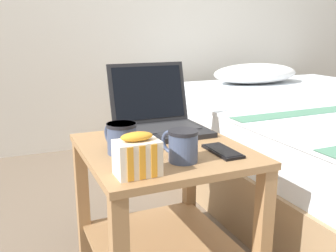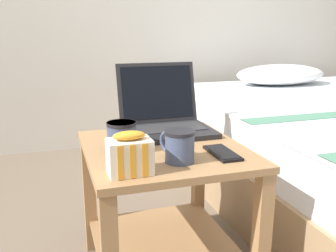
{
  "view_description": "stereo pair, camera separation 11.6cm",
  "coord_description": "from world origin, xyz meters",
  "px_view_note": "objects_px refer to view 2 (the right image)",
  "views": [
    {
      "loc": [
        -0.45,
        -1.07,
        0.85
      ],
      "look_at": [
        0.0,
        -0.04,
        0.56
      ],
      "focal_mm": 40.0,
      "sensor_mm": 36.0,
      "label": 1
    },
    {
      "loc": [
        -0.34,
        -1.11,
        0.85
      ],
      "look_at": [
        0.0,
        -0.04,
        0.56
      ],
      "focal_mm": 40.0,
      "sensor_mm": 36.0,
      "label": 2
    }
  ],
  "objects_px": {
    "laptop": "(165,118)",
    "cell_phone": "(222,153)",
    "mug_front_left": "(121,135)",
    "mug_front_right": "(180,144)",
    "snack_bag": "(130,155)"
  },
  "relations": [
    {
      "from": "laptop",
      "to": "cell_phone",
      "type": "height_order",
      "value": "laptop"
    },
    {
      "from": "laptop",
      "to": "cell_phone",
      "type": "distance_m",
      "value": 0.33
    },
    {
      "from": "mug_front_left",
      "to": "mug_front_right",
      "type": "xyz_separation_m",
      "value": [
        0.14,
        -0.14,
        -0.0
      ]
    },
    {
      "from": "mug_front_left",
      "to": "snack_bag",
      "type": "relative_size",
      "value": 1.11
    },
    {
      "from": "laptop",
      "to": "mug_front_right",
      "type": "xyz_separation_m",
      "value": [
        -0.06,
        -0.34,
        0.0
      ]
    },
    {
      "from": "snack_bag",
      "to": "cell_phone",
      "type": "height_order",
      "value": "snack_bag"
    },
    {
      "from": "snack_bag",
      "to": "cell_phone",
      "type": "relative_size",
      "value": 0.76
    },
    {
      "from": "laptop",
      "to": "mug_front_left",
      "type": "xyz_separation_m",
      "value": [
        -0.2,
        -0.2,
        0.0
      ]
    },
    {
      "from": "mug_front_left",
      "to": "snack_bag",
      "type": "xyz_separation_m",
      "value": [
        -0.01,
        -0.19,
        -0.0
      ]
    },
    {
      "from": "mug_front_left",
      "to": "mug_front_right",
      "type": "bearing_deg",
      "value": -44.73
    },
    {
      "from": "cell_phone",
      "to": "laptop",
      "type": "bearing_deg",
      "value": 105.08
    },
    {
      "from": "laptop",
      "to": "mug_front_right",
      "type": "height_order",
      "value": "laptop"
    },
    {
      "from": "cell_phone",
      "to": "snack_bag",
      "type": "bearing_deg",
      "value": -167.29
    },
    {
      "from": "snack_bag",
      "to": "cell_phone",
      "type": "bearing_deg",
      "value": 12.71
    },
    {
      "from": "laptop",
      "to": "mug_front_left",
      "type": "relative_size",
      "value": 2.42
    }
  ]
}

